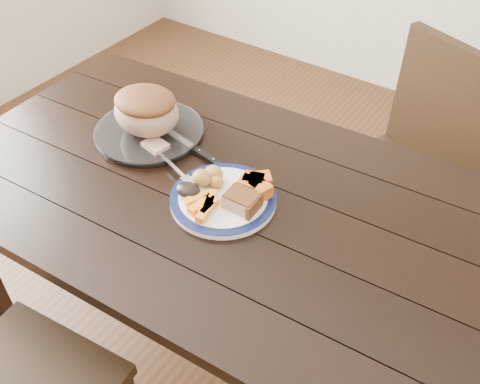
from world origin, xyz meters
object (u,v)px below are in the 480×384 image
Objects in this scene: chair_far at (412,158)px; pork_slice at (242,201)px; dining_table at (221,215)px; serving_platter at (149,133)px; roast_joint at (147,112)px; dinner_plate at (223,199)px; carving_knife at (197,151)px; fork at (178,172)px.

chair_far reaches higher than pork_slice.
dining_table is 19.62× the size of pork_slice.
chair_far is 0.94m from serving_platter.
serving_platter is at bearing 164.19° from pork_slice.
roast_joint is (0.00, -0.00, 0.07)m from serving_platter.
dinner_plate is 0.07m from pork_slice.
carving_knife is at bearing 145.59° from dinner_plate.
chair_far is 0.84m from pork_slice.
pork_slice is at bearing -4.76° from dinner_plate.
pork_slice reaches higher than dinner_plate.
roast_joint is at bearing -165.77° from carving_knife.
chair_far is at bearing 66.51° from dining_table.
chair_far is 3.28× the size of dinner_plate.
pork_slice is 0.44m from roast_joint.
roast_joint reaches higher than pork_slice.
dinner_plate is at bearing 14.31° from fork.
dining_table is 0.81m from chair_far.
pork_slice reaches higher than carving_knife.
pork_slice is 0.23m from fork.
fork is at bearing 175.81° from pork_slice.
dining_table is 5.82× the size of dinner_plate.
dinner_plate is 0.39m from roast_joint.
pork_slice is (0.06, -0.01, 0.03)m from dinner_plate.
carving_knife is at bearing 3.97° from serving_platter.
roast_joint is at bearing -90.00° from serving_platter.
fork is 0.23m from roast_joint.
roast_joint is at bearing 164.19° from pork_slice.
carving_knife is (-0.47, -0.63, 0.23)m from chair_far.
roast_joint is (-0.65, -0.65, 0.31)m from chair_far.
pork_slice is at bearing -20.44° from dining_table.
chair_far is at bearing 69.50° from dinner_plate.
dinner_plate is (-0.28, -0.76, 0.23)m from chair_far.
chair_far is at bearing 77.50° from fork.
serving_platter is 1.02× the size of carving_knife.
chair_far is 2.92× the size of carving_knife.
roast_joint is (-0.36, 0.12, 0.08)m from dinner_plate.
roast_joint is (-0.43, 0.12, 0.04)m from pork_slice.
roast_joint is at bearing 67.27° from chair_far.
dining_table is 0.36m from serving_platter.
roast_joint is (-0.20, 0.10, 0.06)m from fork.
roast_joint is 0.64× the size of carving_knife.
serving_platter is 0.18m from carving_knife.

